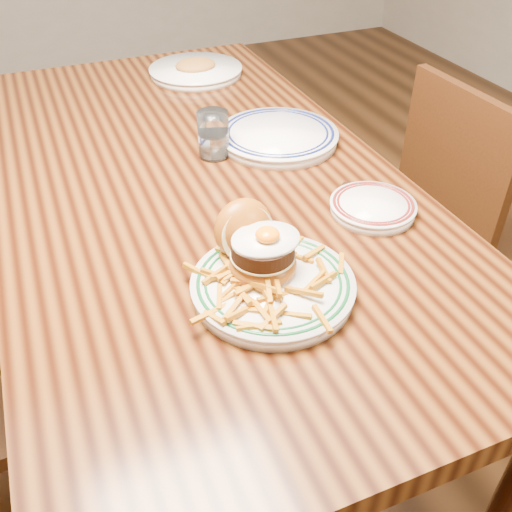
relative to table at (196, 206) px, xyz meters
name	(u,v)px	position (x,y,z in m)	size (l,w,h in m)	color
floor	(211,391)	(0.00, 0.00, -0.66)	(6.00, 6.00, 0.00)	black
table	(196,206)	(0.00, 0.00, 0.00)	(0.85, 1.60, 0.75)	black
chair_right	(471,214)	(0.81, -0.03, -0.21)	(0.41, 0.41, 0.85)	#3B1C0C
main_plate	(268,271)	(0.00, -0.42, 0.12)	(0.27, 0.28, 0.13)	white
side_plate	(373,206)	(0.28, -0.29, 0.10)	(0.17, 0.18, 0.03)	white
rear_plate	(278,136)	(0.23, 0.06, 0.11)	(0.29, 0.29, 0.03)	white
water_glass	(213,137)	(0.07, 0.06, 0.13)	(0.07, 0.07, 0.11)	white
far_plate	(196,70)	(0.18, 0.56, 0.10)	(0.28, 0.28, 0.05)	white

